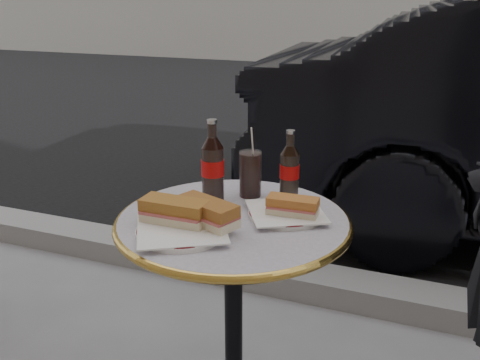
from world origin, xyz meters
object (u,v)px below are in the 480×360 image
(bistro_table, at_px, (234,336))
(cola_bottle_right, at_px, (290,165))
(plate_right, at_px, (286,214))
(cola_bottle_left, at_px, (213,160))
(plate_left, at_px, (182,231))
(cola_glass, at_px, (250,174))

(bistro_table, height_order, cola_bottle_right, cola_bottle_right)
(bistro_table, xyz_separation_m, cola_bottle_right, (0.10, 0.18, 0.47))
(bistro_table, height_order, plate_right, plate_right)
(cola_bottle_left, bearing_deg, plate_left, -85.12)
(cola_bottle_right, relative_size, cola_glass, 1.52)
(plate_left, xyz_separation_m, cola_bottle_right, (0.18, 0.32, 0.09))
(cola_bottle_right, bearing_deg, plate_right, -76.89)
(bistro_table, xyz_separation_m, plate_left, (-0.08, -0.14, 0.37))
(plate_right, height_order, cola_glass, cola_glass)
(bistro_table, relative_size, cola_glass, 5.50)
(plate_right, xyz_separation_m, cola_bottle_right, (-0.03, 0.12, 0.10))
(plate_left, relative_size, cola_glass, 1.68)
(cola_bottle_left, relative_size, cola_bottle_right, 1.16)
(bistro_table, height_order, cola_bottle_left, cola_bottle_left)
(cola_bottle_right, xyz_separation_m, cola_glass, (-0.11, -0.02, -0.03))
(bistro_table, bearing_deg, cola_bottle_left, 135.91)
(plate_left, bearing_deg, cola_glass, 77.65)
(plate_left, distance_m, plate_right, 0.29)
(plate_left, relative_size, cola_bottle_left, 0.95)
(plate_left, distance_m, cola_glass, 0.32)
(bistro_table, distance_m, cola_bottle_right, 0.51)
(plate_left, xyz_separation_m, cola_glass, (0.07, 0.30, 0.06))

